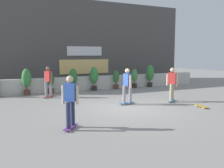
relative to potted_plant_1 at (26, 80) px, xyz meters
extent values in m
plane|color=gray|center=(3.54, -5.55, -0.90)|extent=(48.00, 48.00, 0.00)
cube|color=beige|center=(3.54, 0.45, -0.45)|extent=(18.00, 0.40, 0.90)
cube|color=#4C4947|center=(3.54, 4.45, 2.35)|extent=(20.00, 2.00, 6.50)
cube|color=white|center=(4.76, 3.41, 1.70)|extent=(2.80, 0.08, 0.70)
cube|color=#F2CC72|center=(4.76, 3.42, 0.50)|extent=(4.00, 0.06, 1.10)
cylinder|color=brown|center=(0.00, 0.00, -0.75)|extent=(0.36, 0.36, 0.30)
cylinder|color=brown|center=(0.00, 0.00, -0.53)|extent=(0.06, 0.06, 0.15)
ellipsoid|color=#387F3D|center=(0.00, 0.00, 0.10)|extent=(0.53, 0.53, 1.09)
cylinder|color=brown|center=(1.38, 0.00, -0.75)|extent=(0.36, 0.36, 0.30)
cylinder|color=brown|center=(1.38, 0.00, -0.53)|extent=(0.06, 0.06, 0.15)
ellipsoid|color=#235B2D|center=(1.38, 0.00, -0.05)|extent=(0.39, 0.39, 0.80)
cylinder|color=#2D2823|center=(2.78, 0.00, -0.75)|extent=(0.36, 0.36, 0.30)
cylinder|color=brown|center=(2.78, 0.00, -0.53)|extent=(0.06, 0.06, 0.15)
ellipsoid|color=#2D6B33|center=(2.78, 0.00, 0.07)|extent=(0.51, 0.51, 1.03)
cylinder|color=#2D2823|center=(4.18, 0.00, -0.75)|extent=(0.36, 0.36, 0.30)
cylinder|color=brown|center=(4.18, 0.00, -0.53)|extent=(0.06, 0.06, 0.15)
ellipsoid|color=#387F3D|center=(4.18, 0.00, 0.10)|extent=(0.54, 0.54, 1.10)
cylinder|color=brown|center=(5.79, 0.00, -0.75)|extent=(0.36, 0.36, 0.30)
cylinder|color=brown|center=(5.79, 0.00, -0.53)|extent=(0.06, 0.06, 0.15)
ellipsoid|color=#2D6B33|center=(5.79, 0.00, -0.03)|extent=(0.41, 0.41, 0.84)
cylinder|color=#2D2823|center=(7.21, 0.00, -0.75)|extent=(0.36, 0.36, 0.30)
cylinder|color=brown|center=(7.21, 0.00, -0.53)|extent=(0.06, 0.06, 0.15)
ellipsoid|color=#428C47|center=(7.21, 0.00, -0.01)|extent=(0.43, 0.43, 0.88)
cylinder|color=#2D2823|center=(8.53, 0.00, -0.75)|extent=(0.36, 0.36, 0.30)
cylinder|color=brown|center=(8.53, 0.00, -0.53)|extent=(0.06, 0.06, 0.15)
ellipsoid|color=#387F3D|center=(8.53, 0.00, 0.12)|extent=(0.55, 0.55, 1.13)
cube|color=#266699|center=(3.92, -4.90, -0.83)|extent=(0.82, 0.31, 0.02)
cylinder|color=silver|center=(3.67, -5.01, -0.87)|extent=(0.06, 0.04, 0.06)
cylinder|color=silver|center=(3.65, -4.85, -0.87)|extent=(0.06, 0.04, 0.06)
cylinder|color=silver|center=(4.19, -4.94, -0.87)|extent=(0.06, 0.04, 0.06)
cylinder|color=silver|center=(4.17, -4.78, -0.87)|extent=(0.06, 0.04, 0.06)
cylinder|color=gray|center=(3.74, -4.92, -0.41)|extent=(0.14, 0.14, 0.82)
cylinder|color=gray|center=(4.10, -4.87, -0.41)|extent=(0.14, 0.14, 0.82)
cube|color=#3359B2|center=(3.92, -4.90, 0.28)|extent=(0.25, 0.38, 0.56)
sphere|color=beige|center=(3.92, -4.90, 0.69)|extent=(0.22, 0.22, 0.22)
cylinder|color=beige|center=(3.95, -5.13, 0.20)|extent=(0.09, 0.09, 0.58)
cylinder|color=beige|center=(3.89, -4.66, 0.20)|extent=(0.09, 0.09, 0.58)
cube|color=#72338C|center=(0.42, -7.53, -0.83)|extent=(0.66, 0.75, 0.02)
cylinder|color=silver|center=(0.32, -7.79, -0.87)|extent=(0.06, 0.06, 0.06)
cylinder|color=silver|center=(0.20, -7.69, -0.87)|extent=(0.06, 0.06, 0.06)
cylinder|color=silver|center=(0.65, -7.38, -0.87)|extent=(0.06, 0.06, 0.06)
cylinder|color=silver|center=(0.52, -7.28, -0.87)|extent=(0.06, 0.06, 0.06)
cylinder|color=#282D4C|center=(0.31, -7.67, -0.41)|extent=(0.14, 0.14, 0.82)
cylinder|color=#282D4C|center=(0.54, -7.39, -0.41)|extent=(0.14, 0.14, 0.82)
cube|color=#3359B2|center=(0.42, -7.53, 0.28)|extent=(0.41, 0.38, 0.56)
sphere|color=beige|center=(0.42, -7.53, 0.69)|extent=(0.22, 0.22, 0.22)
cylinder|color=beige|center=(0.61, -7.68, 0.20)|extent=(0.09, 0.09, 0.58)
cylinder|color=beige|center=(0.24, -7.39, 0.20)|extent=(0.09, 0.09, 0.58)
cube|color=maroon|center=(0.96, -1.40, -0.83)|extent=(0.78, 0.61, 0.02)
cylinder|color=silver|center=(1.14, -1.19, -0.87)|extent=(0.06, 0.06, 0.06)
cylinder|color=silver|center=(1.23, -1.32, -0.87)|extent=(0.06, 0.06, 0.06)
cylinder|color=silver|center=(0.70, -1.47, -0.87)|extent=(0.06, 0.06, 0.06)
cylinder|color=silver|center=(0.79, -1.61, -0.87)|extent=(0.06, 0.06, 0.06)
cylinder|color=gray|center=(1.11, -1.30, -0.41)|extent=(0.14, 0.14, 0.82)
cylinder|color=gray|center=(0.81, -1.50, -0.41)|extent=(0.14, 0.14, 0.82)
cube|color=red|center=(0.96, -1.40, 0.28)|extent=(0.37, 0.41, 0.56)
sphere|color=brown|center=(0.96, -1.40, 0.69)|extent=(0.22, 0.22, 0.22)
cylinder|color=brown|center=(0.83, -1.20, 0.20)|extent=(0.09, 0.09, 0.58)
cylinder|color=brown|center=(1.09, -1.59, 0.20)|extent=(0.09, 0.09, 0.58)
cube|color=#266699|center=(6.25, -5.26, -0.83)|extent=(0.74, 0.67, 0.02)
cylinder|color=silver|center=(6.10, -5.49, -0.87)|extent=(0.06, 0.06, 0.06)
cylinder|color=silver|center=(6.00, -5.37, -0.87)|extent=(0.06, 0.06, 0.06)
cylinder|color=silver|center=(6.50, -5.15, -0.87)|extent=(0.06, 0.06, 0.06)
cylinder|color=silver|center=(6.40, -5.03, -0.87)|extent=(0.06, 0.06, 0.06)
cylinder|color=tan|center=(6.11, -5.38, -0.41)|extent=(0.14, 0.14, 0.82)
cylinder|color=tan|center=(6.39, -5.14, -0.41)|extent=(0.14, 0.14, 0.82)
cube|color=red|center=(6.25, -5.26, 0.28)|extent=(0.39, 0.40, 0.56)
sphere|color=beige|center=(6.25, -5.26, 0.69)|extent=(0.22, 0.22, 0.22)
cylinder|color=beige|center=(6.40, -5.44, 0.20)|extent=(0.09, 0.09, 0.58)
cylinder|color=beige|center=(6.10, -5.08, 0.20)|extent=(0.09, 0.09, 0.58)
cube|color=#BF8C26|center=(6.57, -6.91, -0.83)|extent=(0.34, 0.82, 0.02)
cylinder|color=silver|center=(6.54, -6.64, -0.87)|extent=(0.04, 0.06, 0.06)
cylinder|color=silver|center=(6.70, -6.67, -0.87)|extent=(0.04, 0.06, 0.06)
cylinder|color=silver|center=(6.45, -7.15, -0.87)|extent=(0.04, 0.06, 0.06)
cylinder|color=silver|center=(6.60, -7.18, -0.87)|extent=(0.04, 0.06, 0.06)
camera|label=1|loc=(-1.70, -15.01, 1.45)|focal=39.96mm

